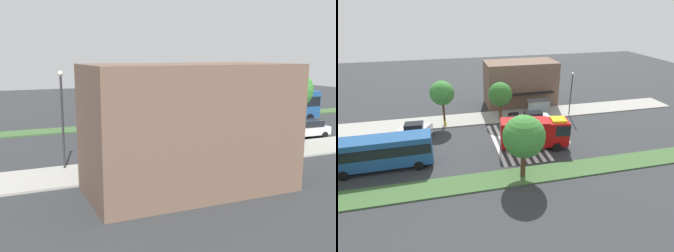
% 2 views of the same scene
% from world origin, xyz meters
% --- Properties ---
extents(ground_plane, '(120.00, 120.00, 0.00)m').
position_xyz_m(ground_plane, '(0.00, 0.00, 0.00)').
color(ground_plane, '#2D3033').
extents(sidewalk, '(60.00, 4.68, 0.14)m').
position_xyz_m(sidewalk, '(0.00, 8.55, 0.07)').
color(sidewalk, '#9E9B93').
rests_on(sidewalk, ground_plane).
extents(median_strip, '(60.00, 3.00, 0.14)m').
position_xyz_m(median_strip, '(0.00, -7.71, 0.07)').
color(median_strip, '#3D6033').
rests_on(median_strip, ground_plane).
extents(crosswalk, '(5.85, 11.18, 0.01)m').
position_xyz_m(crosswalk, '(1.10, 0.00, 0.01)').
color(crosswalk, silver).
rests_on(crosswalk, ground_plane).
extents(fire_truck, '(8.58, 3.68, 3.76)m').
position_xyz_m(fire_truck, '(2.95, -2.10, 2.09)').
color(fire_truck, '#A50C0C').
rests_on(fire_truck, ground_plane).
extents(parked_car_mid, '(4.34, 2.27, 1.67)m').
position_xyz_m(parked_car_mid, '(-11.58, 5.02, 0.87)').
color(parked_car_mid, silver).
rests_on(parked_car_mid, ground_plane).
extents(parked_car_east, '(4.41, 1.99, 1.74)m').
position_xyz_m(parked_car_east, '(5.11, 5.01, 0.90)').
color(parked_car_east, silver).
rests_on(parked_car_east, ground_plane).
extents(transit_bus, '(10.44, 3.05, 3.60)m').
position_xyz_m(transit_bus, '(-14.43, -2.80, 2.13)').
color(transit_bus, navy).
rests_on(transit_bus, ground_plane).
extents(bus_stop_shelter, '(3.50, 1.40, 2.46)m').
position_xyz_m(bus_stop_shelter, '(6.61, 7.52, 1.89)').
color(bus_stop_shelter, '#4C4C51').
rests_on(bus_stop_shelter, sidewalk).
extents(bench_near_shelter, '(1.60, 0.50, 0.90)m').
position_xyz_m(bench_near_shelter, '(2.61, 7.55, 0.59)').
color(bench_near_shelter, black).
rests_on(bench_near_shelter, sidewalk).
extents(street_lamp, '(0.36, 0.36, 6.68)m').
position_xyz_m(street_lamp, '(11.55, 6.81, 4.05)').
color(street_lamp, '#2D2D30').
rests_on(street_lamp, sidewalk).
extents(storefront_building, '(11.87, 6.73, 7.37)m').
position_xyz_m(storefront_building, '(5.47, 13.85, 3.69)').
color(storefront_building, brown).
rests_on(storefront_building, ground_plane).
extents(sidewalk_tree_far_west, '(3.40, 3.40, 6.44)m').
position_xyz_m(sidewalk_tree_far_west, '(-7.70, 7.21, 4.85)').
color(sidewalk_tree_far_west, '#47301E').
rests_on(sidewalk_tree_far_west, sidewalk).
extents(sidewalk_tree_west, '(3.51, 3.51, 5.74)m').
position_xyz_m(sidewalk_tree_west, '(0.52, 7.21, 4.09)').
color(sidewalk_tree_west, '#513823').
rests_on(sidewalk_tree_west, sidewalk).
extents(median_tree_far_west, '(4.29, 4.29, 6.32)m').
position_xyz_m(median_tree_far_west, '(-20.25, -7.71, 4.29)').
color(median_tree_far_west, '#47301E').
rests_on(median_tree_far_west, median_strip).
extents(median_tree_west, '(4.19, 4.19, 6.54)m').
position_xyz_m(median_tree_west, '(-0.39, -7.71, 4.55)').
color(median_tree_west, '#47301E').
rests_on(median_tree_west, median_strip).
extents(fire_hydrant, '(0.28, 0.28, 0.70)m').
position_xyz_m(fire_hydrant, '(-7.63, 6.71, 0.49)').
color(fire_hydrant, gold).
rests_on(fire_hydrant, sidewalk).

